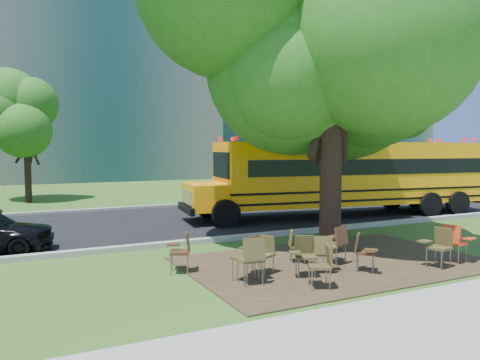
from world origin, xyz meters
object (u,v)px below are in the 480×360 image
chair_2 (322,262)px  chair_9 (263,251)px  main_tree (333,35)px  chair_1 (252,255)px  chair_10 (296,243)px  chair_6 (439,243)px  chair_4 (323,250)px  chair_5 (363,249)px  chair_7 (455,239)px  chair_3 (304,252)px  chair_0 (249,253)px  chair_11 (337,241)px  school_bus (348,174)px  chair_8 (182,248)px

chair_2 → chair_9: (-0.49, 1.42, -0.02)m
main_tree → chair_1: 6.09m
main_tree → chair_10: 5.29m
chair_6 → chair_4: bearing=64.6°
chair_5 → chair_7: chair_7 is taller
chair_3 → chair_5: size_ratio=1.02×
chair_7 → chair_3: bearing=-112.2°
chair_2 → chair_0: bearing=71.0°
chair_6 → chair_10: size_ratio=1.16×
main_tree → chair_2: (-2.07, -2.47, -5.01)m
chair_2 → chair_6: (3.31, 0.10, 0.03)m
main_tree → chair_6: (1.24, -2.36, -4.98)m
chair_6 → chair_11: 2.26m
chair_0 → chair_2: chair_0 is taller
chair_9 → chair_10: 1.22m
chair_1 → chair_0: bearing=86.2°
main_tree → chair_11: (-0.64, -1.11, -4.98)m
chair_3 → chair_6: bearing=-169.4°
main_tree → chair_5: size_ratio=10.79×
school_bus → chair_7: school_bus is taller
chair_8 → chair_3: bearing=-102.8°
chair_0 → chair_10: chair_0 is taller
chair_0 → chair_4: size_ratio=1.13×
school_bus → chair_3: 9.36m
chair_6 → chair_2: bearing=82.0°
chair_3 → chair_11: chair_11 is taller
chair_10 → chair_11: size_ratio=0.85×
chair_7 → chair_8: size_ratio=1.05×
school_bus → chair_8: size_ratio=13.74×
chair_7 → chair_10: chair_7 is taller
chair_2 → chair_6: size_ratio=0.95×
chair_3 → chair_0: bearing=15.5°
main_tree → chair_8: bearing=-177.9°
chair_10 → chair_4: bearing=29.4°
chair_4 → chair_8: bearing=177.6°
main_tree → chair_11: 5.14m
chair_7 → chair_11: (-2.53, 1.14, -0.01)m
chair_0 → chair_1: bearing=-122.1°
chair_3 → chair_4: bearing=-156.1°
chair_7 → chair_2: bearing=-99.6°
main_tree → school_bus: (4.66, 4.95, -3.86)m
main_tree → chair_7: 5.77m
chair_3 → chair_9: (-0.66, 0.58, -0.02)m
school_bus → chair_5: bearing=-119.3°
chair_0 → chair_8: (-0.97, 1.29, -0.05)m
school_bus → chair_1: size_ratio=12.55×
chair_3 → chair_7: chair_7 is taller
chair_2 → chair_10: bearing=6.7°
chair_7 → chair_10: size_ratio=1.19×
chair_3 → chair_10: chair_3 is taller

